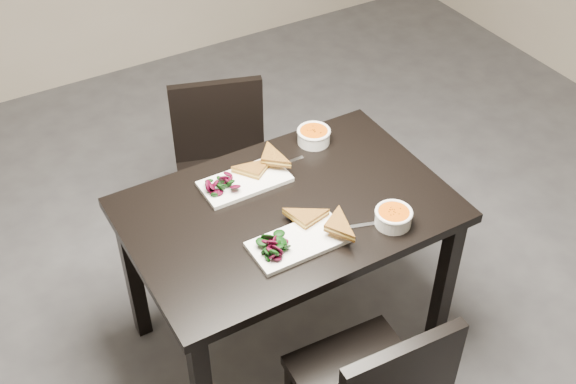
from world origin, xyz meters
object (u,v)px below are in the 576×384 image
Objects in this scene: soup_bowl_near at (393,216)px; soup_bowl_far at (314,135)px; plate_far at (245,182)px; table at (288,226)px; plate_near at (299,242)px; chair_far at (223,163)px.

soup_bowl_far is (0.01, 0.57, 0.00)m from soup_bowl_near.
plate_far is 0.38m from soup_bowl_far.
soup_bowl_far is at bearing 14.40° from plate_far.
plate_near is at bearing -109.26° from table.
soup_bowl_far reaches higher than table.
soup_bowl_near is (0.24, -0.94, 0.30)m from chair_far.
table is at bearing 135.88° from soup_bowl_near.
plate_near is (-0.11, -0.86, 0.27)m from chair_far.
chair_far reaches higher than soup_bowl_far.
table is 0.44m from soup_bowl_far.
plate_near is 0.39m from plate_far.
soup_bowl_near is at bearing -57.44° from chair_far.
plate_far is (-0.01, 0.39, -0.00)m from plate_near.
table is at bearing -134.92° from soup_bowl_far.
chair_far is at bearing 104.38° from soup_bowl_near.
soup_bowl_near and soup_bowl_far have the same top height.
table is 1.41× the size of chair_far.
chair_far is at bearing 82.88° from plate_near.
plate_far is at bearing 111.06° from table.
table is at bearing -75.29° from chair_far.
soup_bowl_near is at bearing -44.12° from table.
soup_bowl_near is at bearing -52.83° from plate_far.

